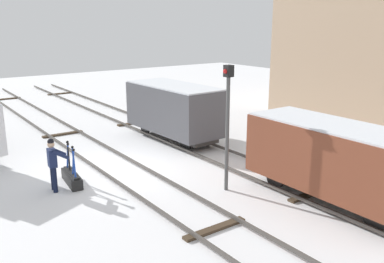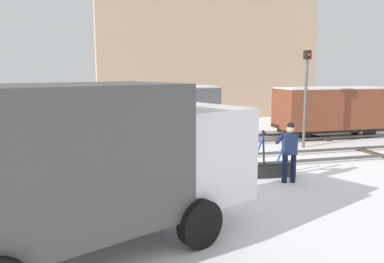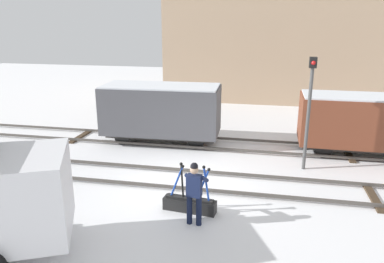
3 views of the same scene
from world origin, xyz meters
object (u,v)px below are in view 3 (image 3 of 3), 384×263
Objects in this scene: signal_post at (309,103)px; freight_car_mid_siding at (161,110)px; freight_car_far_end at (372,122)px; switch_lever_frame at (190,203)px; rail_worker at (194,190)px.

freight_car_mid_siding is at bearing 162.12° from signal_post.
freight_car_far_end is at bearing 35.98° from signal_post.
freight_car_far_end is at bearing 49.88° from switch_lever_frame.
freight_car_far_end reaches higher than rail_worker.
switch_lever_frame is 0.31× the size of freight_car_mid_siding.
freight_car_far_end is at bearing 54.17° from rail_worker.
switch_lever_frame is 0.28× the size of freight_car_far_end.
rail_worker is 0.43× the size of signal_post.
freight_car_far_end is at bearing -1.85° from freight_car_mid_siding.
freight_car_mid_siding is at bearing 119.23° from rail_worker.
signal_post is 6.29m from freight_car_mid_siding.
freight_car_far_end is (2.63, 1.91, -1.06)m from signal_post.
signal_post reaches higher than freight_car_mid_siding.
freight_car_mid_siding reaches higher than rail_worker.
rail_worker is 0.35× the size of freight_car_mid_siding.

